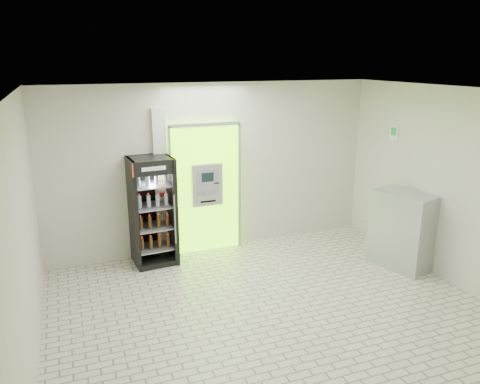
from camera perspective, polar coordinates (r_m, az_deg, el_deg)
ground at (r=6.77m, az=3.76°, el=-14.10°), size 6.00×6.00×0.00m
room_shell at (r=6.06m, az=4.07°, el=1.15°), size 6.00×6.00×6.00m
atm_assembly at (r=8.35m, az=-4.24°, el=0.54°), size 1.30×0.24×2.33m
pillar at (r=8.17m, az=-9.58°, el=0.95°), size 0.22×0.11×2.60m
beverage_cooler at (r=8.01m, az=-10.60°, el=-2.53°), size 0.74×0.68×1.84m
steel_cabinet at (r=8.28m, az=19.27°, el=-4.34°), size 0.92×1.11×1.28m
exit_sign at (r=8.75m, az=18.27°, el=6.86°), size 0.02×0.22×0.26m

